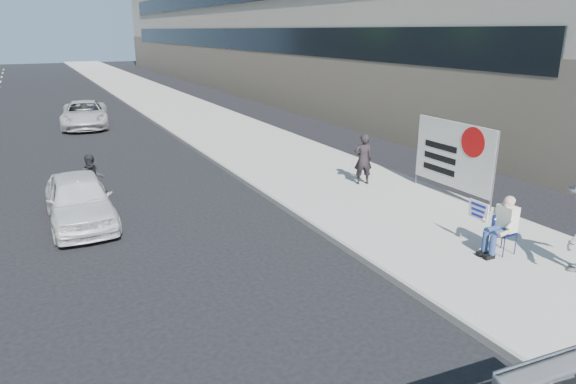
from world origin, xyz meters
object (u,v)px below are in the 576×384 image
pedestrian_woman (363,159)px  motorcycle (93,181)px  protest_banner (453,155)px  white_sedan_far (85,114)px  seated_protester (501,222)px  white_sedan_near (79,199)px

pedestrian_woman → motorcycle: bearing=1.4°
protest_banner → white_sedan_far: (-8.12, 17.74, -0.73)m
pedestrian_woman → white_sedan_far: 16.84m
pedestrian_woman → motorcycle: size_ratio=0.78×
seated_protester → white_sedan_near: seated_protester is taller
white_sedan_far → motorcycle: motorcycle is taller
white_sedan_near → protest_banner: bearing=-16.8°
white_sedan_near → motorcycle: bearing=72.4°
pedestrian_woman → white_sedan_near: size_ratio=0.41×
pedestrian_woman → white_sedan_far: size_ratio=0.33×
seated_protester → white_sedan_far: seated_protester is taller
seated_protester → motorcycle: seated_protester is taller
motorcycle → pedestrian_woman: bearing=-13.5°
protest_banner → motorcycle: size_ratio=1.50×
seated_protester → pedestrian_woman: bearing=85.6°
seated_protester → protest_banner: (2.00, 3.54, 0.53)m
protest_banner → motorcycle: 10.48m
protest_banner → white_sedan_far: protest_banner is taller
protest_banner → white_sedan_near: size_ratio=0.79×
seated_protester → protest_banner: size_ratio=0.43×
white_sedan_near → seated_protester: bearing=-39.6°
motorcycle → white_sedan_far: bearing=88.7°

